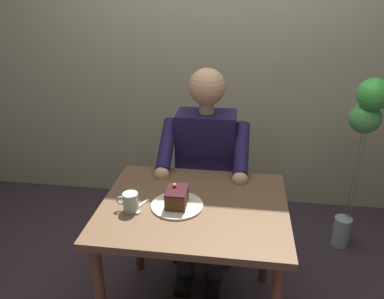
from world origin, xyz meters
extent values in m
cube|color=#C1BC98|center=(0.00, -1.36, 1.50)|extent=(6.40, 0.12, 3.00)
cube|color=brown|center=(0.00, 0.00, 0.71)|extent=(0.92, 0.76, 0.04)
cylinder|color=brown|center=(-0.40, -0.32, 0.35)|extent=(0.05, 0.05, 0.71)
cylinder|color=brown|center=(0.40, -0.32, 0.35)|extent=(0.05, 0.05, 0.71)
cube|color=brown|center=(0.00, -0.59, 0.41)|extent=(0.42, 0.42, 0.04)
cube|color=brown|center=(0.00, -0.78, 0.66)|extent=(0.38, 0.04, 0.45)
cylinder|color=brown|center=(-0.18, -0.41, 0.21)|extent=(0.04, 0.04, 0.41)
cylinder|color=brown|center=(0.18, -0.41, 0.21)|extent=(0.04, 0.04, 0.41)
cylinder|color=brown|center=(-0.18, -0.77, 0.21)|extent=(0.04, 0.04, 0.41)
cylinder|color=brown|center=(0.18, -0.77, 0.21)|extent=(0.04, 0.04, 0.41)
cube|color=#211946|center=(0.00, -0.57, 0.72)|extent=(0.36, 0.22, 0.58)
sphere|color=#DEA97E|center=(0.00, -0.57, 1.17)|extent=(0.22, 0.22, 0.22)
cylinder|color=#DEA97E|center=(0.00, -0.57, 1.04)|extent=(0.09, 0.09, 0.06)
cylinder|color=#211946|center=(-0.22, -0.43, 0.85)|extent=(0.08, 0.33, 0.26)
sphere|color=#DEA97E|center=(-0.22, -0.27, 0.74)|extent=(0.09, 0.09, 0.09)
cylinder|color=#211946|center=(0.22, -0.43, 0.85)|extent=(0.08, 0.33, 0.26)
sphere|color=#DEA97E|center=(0.22, -0.27, 0.74)|extent=(0.09, 0.09, 0.09)
cylinder|color=#2C2F30|center=(-0.09, -0.45, 0.41)|extent=(0.13, 0.38, 0.14)
cylinder|color=#2C2F30|center=(0.09, -0.45, 0.41)|extent=(0.13, 0.38, 0.14)
cylinder|color=#2C2F30|center=(-0.09, -0.27, 0.20)|extent=(0.11, 0.11, 0.39)
cube|color=black|center=(-0.09, -0.21, 0.03)|extent=(0.09, 0.22, 0.05)
cylinder|color=#2C2F30|center=(0.09, -0.27, 0.20)|extent=(0.11, 0.11, 0.39)
cube|color=black|center=(0.09, -0.21, 0.03)|extent=(0.09, 0.22, 0.05)
cylinder|color=silver|center=(0.08, 0.03, 0.73)|extent=(0.25, 0.25, 0.01)
cube|color=#53341D|center=(0.08, 0.03, 0.77)|extent=(0.10, 0.14, 0.08)
cube|color=black|center=(0.08, 0.03, 0.82)|extent=(0.10, 0.14, 0.01)
sphere|color=gold|center=(0.09, 0.01, 0.83)|extent=(0.02, 0.02, 0.02)
cylinder|color=#AEC7BF|center=(0.29, 0.10, 0.77)|extent=(0.07, 0.07, 0.09)
torus|color=#AEC7BF|center=(0.34, 0.10, 0.78)|extent=(0.05, 0.01, 0.05)
cylinder|color=black|center=(0.29, 0.10, 0.81)|extent=(0.06, 0.06, 0.01)
cube|color=silver|center=(0.26, 0.04, 0.73)|extent=(0.06, 0.10, 0.01)
ellipsoid|color=silver|center=(0.26, 0.11, 0.73)|extent=(0.03, 0.04, 0.01)
cylinder|color=#B2C1C6|center=(-0.96, -0.76, 0.11)|extent=(0.12, 0.12, 0.22)
sphere|color=#45CD4C|center=(-0.99, -0.74, 1.12)|extent=(0.20, 0.20, 0.20)
cylinder|color=#4C9956|center=(-0.99, -0.74, 0.62)|extent=(0.01, 0.01, 0.80)
sphere|color=#58BF5A|center=(-0.98, -0.78, 0.95)|extent=(0.20, 0.20, 0.20)
cylinder|color=#4C9956|center=(-0.98, -0.78, 0.54)|extent=(0.01, 0.01, 0.63)
camera|label=1|loc=(-0.21, 1.57, 1.71)|focal=34.94mm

